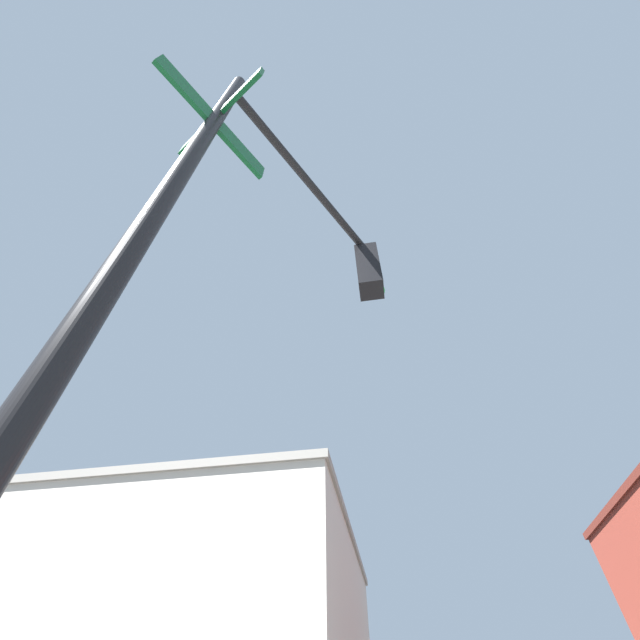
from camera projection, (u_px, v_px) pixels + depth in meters
traffic_signal_near at (295, 240)px, 3.37m from camera, size 1.74×2.76×6.23m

